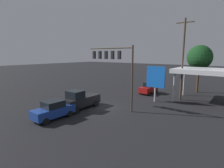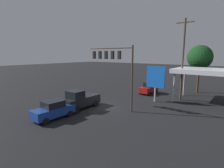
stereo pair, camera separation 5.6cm
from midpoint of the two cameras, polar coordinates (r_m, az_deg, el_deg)
ground_plane at (r=22.89m, az=-3.16°, el=-7.42°), size 200.00×200.00×0.00m
traffic_signal_assembly at (r=21.51m, az=0.44°, el=7.63°), size 6.65×0.43×7.75m
utility_pole at (r=27.19m, az=22.07°, el=7.74°), size 2.40×0.26×11.68m
gas_station_canopy at (r=27.56m, az=30.42°, el=3.43°), size 10.24×6.24×4.72m
price_sign at (r=25.25m, az=14.01°, el=1.94°), size 2.65×0.27×5.07m
hatchback_crossing at (r=30.79m, az=11.82°, el=-1.33°), size 2.13×3.89×1.97m
pickup_parked at (r=22.19m, az=-10.49°, el=-5.14°), size 2.36×5.25×2.40m
sedan_far at (r=19.58m, az=-18.63°, el=-8.00°), size 2.14×4.44×1.93m
street_tree at (r=34.16m, az=26.66°, el=7.75°), size 4.20×4.20×8.30m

